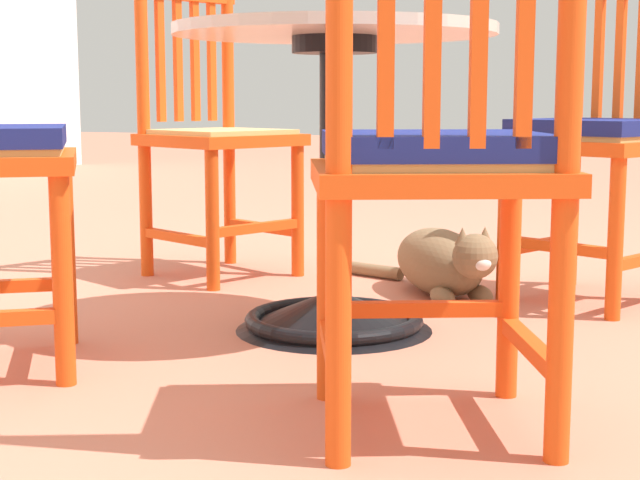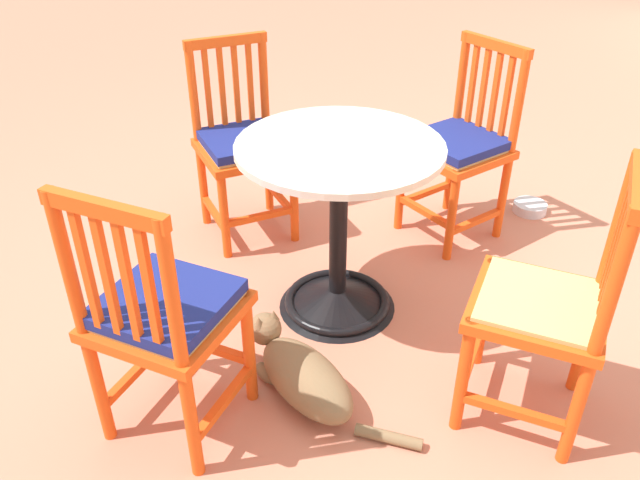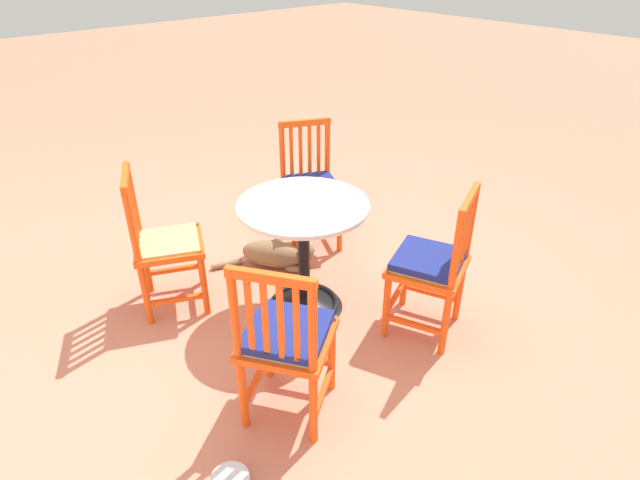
{
  "view_description": "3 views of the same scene",
  "coord_description": "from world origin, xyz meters",
  "px_view_note": "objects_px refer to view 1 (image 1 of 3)",
  "views": [
    {
      "loc": [
        -2.18,
        -0.79,
        0.56
      ],
      "look_at": [
        0.02,
        0.01,
        0.22
      ],
      "focal_mm": 55.03,
      "sensor_mm": 36.0,
      "label": 1
    },
    {
      "loc": [
        2.14,
        -0.18,
        1.66
      ],
      "look_at": [
        0.01,
        -0.09,
        0.31
      ],
      "focal_mm": 36.03,
      "sensor_mm": 36.0,
      "label": 2
    },
    {
      "loc": [
        -2.01,
        1.68,
        2.05
      ],
      "look_at": [
        -0.02,
        -0.1,
        0.48
      ],
      "focal_mm": 29.37,
      "sensor_mm": 36.0,
      "label": 3
    }
  ],
  "objects_px": {
    "orange_chair_facing_out": "(599,140)",
    "tabby_cat": "(443,264)",
    "orange_chair_near_fence": "(215,139)",
    "orange_chair_by_planter": "(437,168)",
    "cafe_table": "(334,214)"
  },
  "relations": [
    {
      "from": "tabby_cat",
      "to": "orange_chair_facing_out",
      "type": "bearing_deg",
      "value": -75.29
    },
    {
      "from": "orange_chair_by_planter",
      "to": "tabby_cat",
      "type": "distance_m",
      "value": 1.2
    },
    {
      "from": "orange_chair_facing_out",
      "to": "orange_chair_near_fence",
      "type": "height_order",
      "value": "same"
    },
    {
      "from": "cafe_table",
      "to": "orange_chair_near_fence",
      "type": "distance_m",
      "value": 0.86
    },
    {
      "from": "tabby_cat",
      "to": "orange_chair_by_planter",
      "type": "bearing_deg",
      "value": -167.97
    },
    {
      "from": "cafe_table",
      "to": "orange_chair_by_planter",
      "type": "distance_m",
      "value": 0.77
    },
    {
      "from": "orange_chair_facing_out",
      "to": "tabby_cat",
      "type": "height_order",
      "value": "orange_chair_facing_out"
    },
    {
      "from": "orange_chair_facing_out",
      "to": "tabby_cat",
      "type": "bearing_deg",
      "value": 104.71
    },
    {
      "from": "orange_chair_near_fence",
      "to": "cafe_table",
      "type": "bearing_deg",
      "value": -134.41
    },
    {
      "from": "cafe_table",
      "to": "orange_chair_facing_out",
      "type": "height_order",
      "value": "orange_chair_facing_out"
    },
    {
      "from": "orange_chair_near_fence",
      "to": "orange_chair_by_planter",
      "type": "distance_m",
      "value": 1.59
    },
    {
      "from": "orange_chair_near_fence",
      "to": "tabby_cat",
      "type": "bearing_deg",
      "value": -97.79
    },
    {
      "from": "orange_chair_facing_out",
      "to": "orange_chair_by_planter",
      "type": "distance_m",
      "value": 1.24
    },
    {
      "from": "orange_chair_facing_out",
      "to": "orange_chair_by_planter",
      "type": "height_order",
      "value": "same"
    },
    {
      "from": "orange_chair_near_fence",
      "to": "orange_chair_facing_out",
      "type": "bearing_deg",
      "value": -89.9
    }
  ]
}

